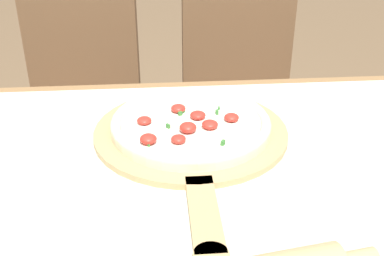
{
  "coord_description": "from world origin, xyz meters",
  "views": [
    {
      "loc": [
        -0.04,
        -0.68,
        1.2
      ],
      "look_at": [
        0.03,
        0.11,
        0.77
      ],
      "focal_mm": 45.0,
      "sensor_mm": 36.0,
      "label": 1
    }
  ],
  "objects_px": {
    "chair_left": "(80,100)",
    "chair_right": "(241,95)",
    "pizza_peel": "(192,136)",
    "pizza": "(191,123)"
  },
  "relations": [
    {
      "from": "pizza",
      "to": "chair_left",
      "type": "bearing_deg",
      "value": 115.97
    },
    {
      "from": "pizza",
      "to": "chair_left",
      "type": "xyz_separation_m",
      "value": [
        -0.32,
        0.66,
        -0.24
      ]
    },
    {
      "from": "pizza_peel",
      "to": "pizza",
      "type": "distance_m",
      "value": 0.03
    },
    {
      "from": "chair_left",
      "to": "chair_right",
      "type": "xyz_separation_m",
      "value": [
        0.54,
        0.0,
        0.0
      ]
    },
    {
      "from": "chair_right",
      "to": "chair_left",
      "type": "bearing_deg",
      "value": 178.61
    },
    {
      "from": "pizza",
      "to": "chair_left",
      "type": "distance_m",
      "value": 0.77
    },
    {
      "from": "pizza",
      "to": "chair_right",
      "type": "distance_m",
      "value": 0.73
    },
    {
      "from": "pizza",
      "to": "chair_right",
      "type": "relative_size",
      "value": 0.35
    },
    {
      "from": "chair_left",
      "to": "pizza_peel",
      "type": "bearing_deg",
      "value": -58.12
    },
    {
      "from": "pizza_peel",
      "to": "chair_right",
      "type": "height_order",
      "value": "chair_right"
    }
  ]
}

